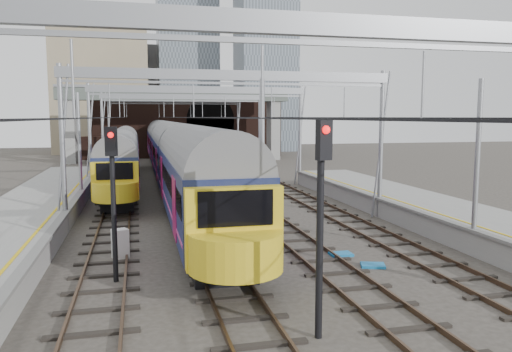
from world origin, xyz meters
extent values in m
plane|color=#38332D|center=(0.00, 0.00, 0.00)|extent=(160.00, 160.00, 0.00)
cube|color=slate|center=(-8.15, 2.50, 1.05)|extent=(0.35, 55.00, 0.12)
cube|color=gold|center=(-8.65, 2.50, 1.11)|extent=(0.12, 55.00, 0.01)
cube|color=slate|center=(8.15, -1.50, 1.05)|extent=(0.35, 47.00, 0.12)
cube|color=gold|center=(8.65, -1.50, 1.11)|extent=(0.12, 47.00, 0.01)
cube|color=#4C3828|center=(-6.72, 15.00, 0.09)|extent=(0.08, 80.00, 0.16)
cube|color=#4C3828|center=(-5.28, 15.00, 0.09)|extent=(0.08, 80.00, 0.16)
cube|color=black|center=(-6.00, 15.00, 0.01)|extent=(2.40, 80.00, 0.14)
cube|color=#4C3828|center=(-2.72, 15.00, 0.09)|extent=(0.08, 80.00, 0.16)
cube|color=#4C3828|center=(-1.28, 15.00, 0.09)|extent=(0.08, 80.00, 0.16)
cube|color=black|center=(-2.00, 15.00, 0.01)|extent=(2.40, 80.00, 0.14)
cube|color=#4C3828|center=(1.28, 15.00, 0.09)|extent=(0.08, 80.00, 0.16)
cube|color=#4C3828|center=(2.72, 15.00, 0.09)|extent=(0.08, 80.00, 0.16)
cube|color=black|center=(2.00, 15.00, 0.01)|extent=(2.40, 80.00, 0.14)
cube|color=#4C3828|center=(5.28, 15.00, 0.09)|extent=(0.08, 80.00, 0.16)
cube|color=#4C3828|center=(6.72, 15.00, 0.09)|extent=(0.08, 80.00, 0.16)
cube|color=black|center=(6.00, 15.00, 0.01)|extent=(2.40, 80.00, 0.14)
cube|color=gray|center=(0.00, -6.00, 7.60)|extent=(16.80, 0.28, 0.50)
cylinder|color=gray|center=(-8.20, 8.00, 4.00)|extent=(0.24, 0.24, 8.00)
cylinder|color=gray|center=(8.20, 8.00, 4.00)|extent=(0.24, 0.24, 8.00)
cube|color=gray|center=(0.00, 8.00, 7.60)|extent=(16.80, 0.28, 0.50)
cylinder|color=gray|center=(-8.20, 22.00, 4.00)|extent=(0.24, 0.24, 8.00)
cylinder|color=gray|center=(8.20, 22.00, 4.00)|extent=(0.24, 0.24, 8.00)
cube|color=gray|center=(0.00, 22.00, 7.60)|extent=(16.80, 0.28, 0.50)
cylinder|color=gray|center=(-8.20, 36.00, 4.00)|extent=(0.24, 0.24, 8.00)
cylinder|color=gray|center=(8.20, 36.00, 4.00)|extent=(0.24, 0.24, 8.00)
cube|color=gray|center=(0.00, 36.00, 7.60)|extent=(16.80, 0.28, 0.50)
cylinder|color=gray|center=(-8.20, 48.00, 4.00)|extent=(0.24, 0.24, 8.00)
cylinder|color=gray|center=(8.20, 48.00, 4.00)|extent=(0.24, 0.24, 8.00)
cube|color=gray|center=(0.00, 48.00, 7.60)|extent=(16.80, 0.28, 0.50)
cube|color=black|center=(-6.00, 15.00, 5.50)|extent=(0.03, 80.00, 0.03)
cube|color=black|center=(-2.00, 15.00, 5.50)|extent=(0.03, 80.00, 0.03)
cube|color=black|center=(2.00, 15.00, 5.50)|extent=(0.03, 80.00, 0.03)
cube|color=black|center=(6.00, 15.00, 5.50)|extent=(0.03, 80.00, 0.03)
cube|color=black|center=(2.00, 52.00, 4.50)|extent=(26.00, 2.00, 9.00)
cube|color=black|center=(5.00, 50.98, 2.60)|extent=(6.50, 0.10, 5.20)
cylinder|color=black|center=(5.00, 50.98, 5.20)|extent=(6.50, 0.10, 6.50)
cube|color=black|center=(-10.00, 51.00, 1.50)|extent=(6.00, 1.50, 3.00)
cube|color=gray|center=(-12.50, 46.00, 4.10)|extent=(1.20, 2.50, 8.20)
cube|color=gray|center=(12.50, 46.00, 4.10)|extent=(1.20, 2.50, 8.20)
cube|color=#525C54|center=(0.00, 46.00, 8.20)|extent=(28.00, 3.00, 1.40)
cube|color=gray|center=(0.00, 46.00, 9.10)|extent=(28.00, 3.00, 0.30)
cube|color=tan|center=(-10.00, 66.00, 11.00)|extent=(14.00, 12.00, 22.00)
cube|color=#4C5660|center=(4.00, 72.00, 16.00)|extent=(10.00, 10.00, 32.00)
cube|color=gray|center=(-2.00, 80.00, 9.00)|extent=(18.00, 14.00, 18.00)
cube|color=black|center=(-2.00, 32.29, 0.35)|extent=(2.35, 69.58, 0.70)
cube|color=#141948|center=(-2.00, 32.29, 2.34)|extent=(2.99, 69.58, 2.67)
cylinder|color=slate|center=(-2.00, 32.29, 3.67)|extent=(2.93, 69.08, 2.93)
cube|color=black|center=(-2.00, 32.29, 2.76)|extent=(3.01, 68.38, 0.80)
cube|color=#C63D87|center=(-2.00, 32.29, 1.59)|extent=(3.01, 68.58, 0.13)
cube|color=gold|center=(-2.00, -2.65, 2.24)|extent=(2.93, 0.60, 2.47)
cube|color=black|center=(-2.00, -2.82, 2.87)|extent=(2.24, 0.08, 1.07)
cube|color=black|center=(-6.00, 26.09, 0.35)|extent=(2.02, 29.80, 0.70)
cube|color=#141948|center=(-6.00, 26.09, 2.15)|extent=(2.57, 29.80, 2.30)
cylinder|color=slate|center=(-6.00, 26.09, 3.30)|extent=(2.52, 29.30, 2.52)
cube|color=black|center=(-6.00, 26.09, 2.52)|extent=(2.59, 28.60, 0.69)
cube|color=#C63D87|center=(-6.00, 26.09, 1.51)|extent=(2.59, 28.80, 0.11)
cube|color=gold|center=(-6.00, 11.04, 2.05)|extent=(2.52, 0.60, 2.10)
cube|color=black|center=(-6.00, 10.87, 2.61)|extent=(1.93, 0.08, 0.92)
cylinder|color=black|center=(-5.58, 0.02, 2.53)|extent=(0.17, 0.17, 5.06)
cube|color=black|center=(-5.58, -0.16, 4.74)|extent=(0.41, 0.29, 0.95)
sphere|color=red|center=(-5.58, -0.28, 4.95)|extent=(0.19, 0.19, 0.19)
cylinder|color=black|center=(-0.44, -5.62, 2.67)|extent=(0.18, 0.18, 5.34)
cube|color=black|center=(-0.44, -5.80, 5.01)|extent=(0.43, 0.31, 1.00)
sphere|color=red|center=(-0.44, -5.92, 5.23)|extent=(0.20, 0.20, 0.20)
cube|color=silver|center=(-5.52, 2.91, 0.58)|extent=(0.72, 0.66, 1.16)
cube|color=#166CAA|center=(3.08, 1.24, 0.05)|extent=(0.88, 0.62, 0.10)
cube|color=#166CAA|center=(3.45, 12.47, 0.05)|extent=(0.96, 0.82, 0.09)
cube|color=#166CAA|center=(3.64, -0.44, 0.05)|extent=(1.02, 0.87, 0.10)
camera|label=1|loc=(-4.74, -16.94, 5.53)|focal=35.00mm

